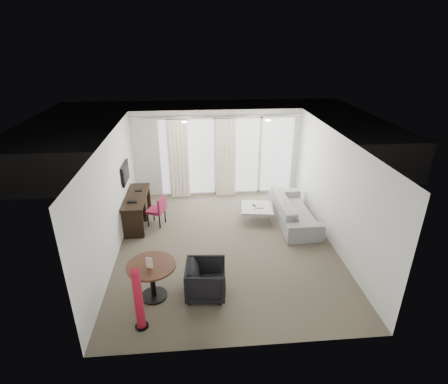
{
  "coord_description": "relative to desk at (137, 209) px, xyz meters",
  "views": [
    {
      "loc": [
        -0.66,
        -7.04,
        4.56
      ],
      "look_at": [
        0.0,
        0.6,
        1.1
      ],
      "focal_mm": 28.0,
      "sensor_mm": 36.0,
      "label": 1
    }
  ],
  "objects": [
    {
      "name": "floor",
      "position": [
        2.22,
        -1.25,
        -0.39
      ],
      "size": [
        5.0,
        6.0,
        0.0
      ],
      "primitive_type": "cube",
      "color": "brown",
      "rests_on": "ground"
    },
    {
      "name": "curtain_track",
      "position": [
        2.22,
        1.57,
        2.06
      ],
      "size": [
        4.8,
        0.04,
        0.04
      ],
      "primitive_type": null,
      "color": "#B2B2B7",
      "rests_on": "ceiling"
    },
    {
      "name": "window_frame",
      "position": [
        2.52,
        1.72,
        0.81
      ],
      "size": [
        4.1,
        0.06,
        2.44
      ],
      "primitive_type": null,
      "color": "white",
      "rests_on": "ground"
    },
    {
      "name": "tv",
      "position": [
        -0.24,
        0.2,
        0.96
      ],
      "size": [
        0.05,
        0.8,
        0.5
      ],
      "primitive_type": null,
      "color": "black",
      "rests_on": "wall_left"
    },
    {
      "name": "curtain_right",
      "position": [
        2.47,
        1.57,
        0.81
      ],
      "size": [
        0.6,
        0.2,
        2.38
      ],
      "primitive_type": null,
      "color": "white",
      "rests_on": "ground"
    },
    {
      "name": "wall_right",
      "position": [
        4.72,
        -1.25,
        0.91
      ],
      "size": [
        0.0,
        6.0,
        2.6
      ],
      "primitive_type": "cube",
      "color": "silver",
      "rests_on": "ground"
    },
    {
      "name": "desk_chair",
      "position": [
        0.49,
        -0.13,
        0.01
      ],
      "size": [
        0.55,
        0.54,
        0.8
      ],
      "primitive_type": null,
      "rotation": [
        0.0,
        0.0,
        -0.37
      ],
      "color": "maroon",
      "rests_on": "floor"
    },
    {
      "name": "remote",
      "position": [
        3.09,
        -0.01,
        -0.03
      ],
      "size": [
        0.1,
        0.18,
        0.02
      ],
      "primitive_type": null,
      "rotation": [
        0.0,
        0.0,
        0.26
      ],
      "color": "black",
      "rests_on": "coffee_table"
    },
    {
      "name": "downlight_b",
      "position": [
        3.42,
        0.35,
        2.2
      ],
      "size": [
        0.12,
        0.12,
        0.02
      ],
      "primitive_type": "cylinder",
      "color": "#FFE0B2",
      "rests_on": "ceiling"
    },
    {
      "name": "coffee_table",
      "position": [
        3.15,
        -0.08,
        -0.21
      ],
      "size": [
        0.92,
        0.92,
        0.37
      ],
      "primitive_type": null,
      "rotation": [
        0.0,
        0.0,
        -0.13
      ],
      "color": "gray",
      "rests_on": "floor"
    },
    {
      "name": "sofa",
      "position": [
        4.1,
        -0.27,
        -0.06
      ],
      "size": [
        0.9,
        2.3,
        0.67
      ],
      "primitive_type": "imported",
      "rotation": [
        0.0,
        0.0,
        1.57
      ],
      "color": "gray",
      "rests_on": "floor"
    },
    {
      "name": "menu_card",
      "position": [
        0.67,
        -3.03,
        0.33
      ],
      "size": [
        0.12,
        0.05,
        0.22
      ],
      "primitive_type": null,
      "rotation": [
        0.0,
        0.0,
        -0.3
      ],
      "color": "white",
      "rests_on": "round_table"
    },
    {
      "name": "rattan_chair_a",
      "position": [
        2.92,
        2.71,
        0.01
      ],
      "size": [
        0.62,
        0.62,
        0.8
      ],
      "primitive_type": null,
      "rotation": [
        0.0,
        0.0,
        -0.14
      ],
      "color": "brown",
      "rests_on": "terrace_slab"
    },
    {
      "name": "terrace_slab",
      "position": [
        2.52,
        3.25,
        -0.45
      ],
      "size": [
        5.6,
        3.0,
        0.12
      ],
      "primitive_type": "cube",
      "color": "#4D4D50",
      "rests_on": "ground"
    },
    {
      "name": "wall_left",
      "position": [
        -0.28,
        -1.25,
        0.91
      ],
      "size": [
        0.0,
        6.0,
        2.6
      ],
      "primitive_type": "cube",
      "color": "silver",
      "rests_on": "ground"
    },
    {
      "name": "desk",
      "position": [
        0.0,
        0.0,
        0.0
      ],
      "size": [
        0.52,
        1.68,
        0.79
      ],
      "primitive_type": null,
      "color": "black",
      "rests_on": "floor"
    },
    {
      "name": "magazine",
      "position": [
        3.18,
        -0.04,
        -0.03
      ],
      "size": [
        0.27,
        0.33,
        0.02
      ],
      "primitive_type": null,
      "rotation": [
        0.0,
        0.0,
        0.09
      ],
      "color": "gray",
      "rests_on": "coffee_table"
    },
    {
      "name": "rattan_table",
      "position": [
        3.5,
        2.95,
        -0.14
      ],
      "size": [
        0.64,
        0.64,
        0.51
      ],
      "primitive_type": null,
      "rotation": [
        0.0,
        0.0,
        0.3
      ],
      "color": "brown",
      "rests_on": "terrace_slab"
    },
    {
      "name": "ceiling",
      "position": [
        2.22,
        -1.25,
        2.21
      ],
      "size": [
        5.0,
        6.0,
        0.0
      ],
      "primitive_type": "cube",
      "color": "white",
      "rests_on": "ground"
    },
    {
      "name": "window_panel",
      "position": [
        2.52,
        1.73,
        0.81
      ],
      "size": [
        4.0,
        0.02,
        2.38
      ],
      "primitive_type": null,
      "color": "white",
      "rests_on": "ground"
    },
    {
      "name": "downlight_a",
      "position": [
        1.32,
        0.35,
        2.2
      ],
      "size": [
        0.12,
        0.12,
        0.02
      ],
      "primitive_type": "cylinder",
      "color": "#FFE0B2",
      "rests_on": "ceiling"
    },
    {
      "name": "red_lamp",
      "position": [
        0.54,
        -3.69,
        0.2
      ],
      "size": [
        0.26,
        0.26,
        1.18
      ],
      "primitive_type": "cylinder",
      "rotation": [
        0.0,
        0.0,
        0.12
      ],
      "color": "#AC152C",
      "rests_on": "floor"
    },
    {
      "name": "tub_armchair",
      "position": [
        1.68,
        -2.97,
        -0.05
      ],
      "size": [
        0.81,
        0.79,
        0.69
      ],
      "primitive_type": "imported",
      "rotation": [
        0.0,
        0.0,
        1.49
      ],
      "color": "black",
      "rests_on": "floor"
    },
    {
      "name": "wall_front",
      "position": [
        2.22,
        -4.25,
        0.91
      ],
      "size": [
        5.0,
        0.0,
        2.6
      ],
      "primitive_type": "cube",
      "color": "silver",
      "rests_on": "ground"
    },
    {
      "name": "round_table",
      "position": [
        0.68,
        -2.93,
        -0.03
      ],
      "size": [
        1.1,
        1.1,
        0.73
      ],
      "primitive_type": null,
      "rotation": [
        0.0,
        0.0,
        0.25
      ],
      "color": "#482718",
      "rests_on": "floor"
    },
    {
      "name": "balustrade",
      "position": [
        2.52,
        4.7,
        0.11
      ],
      "size": [
        5.5,
        0.06,
        1.05
      ],
      "primitive_type": null,
      "color": "#B2B2B7",
      "rests_on": "terrace_slab"
    },
    {
      "name": "curtain_left",
      "position": [
        1.07,
        1.57,
        0.81
      ],
      "size": [
        0.6,
        0.2,
        2.38
      ],
      "primitive_type": null,
      "color": "white",
      "rests_on": "ground"
    },
    {
      "name": "rattan_chair_b",
      "position": [
        4.32,
        3.95,
        0.01
      ],
      "size": [
        0.7,
        0.7,
        0.8
      ],
      "primitive_type": null,
      "rotation": [
        0.0,
        0.0,
        0.33
      ],
      "color": "brown",
      "rests_on": "terrace_slab"
    }
  ]
}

